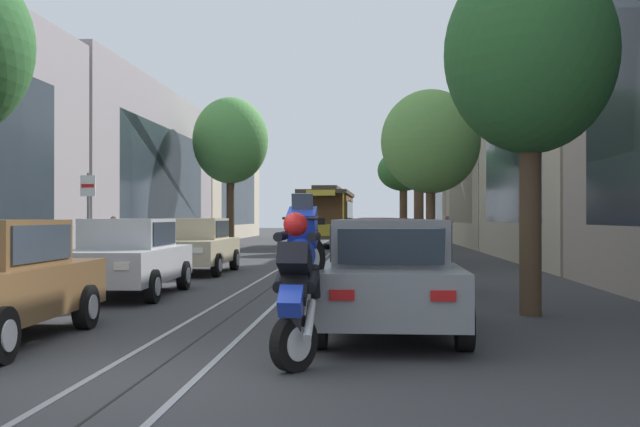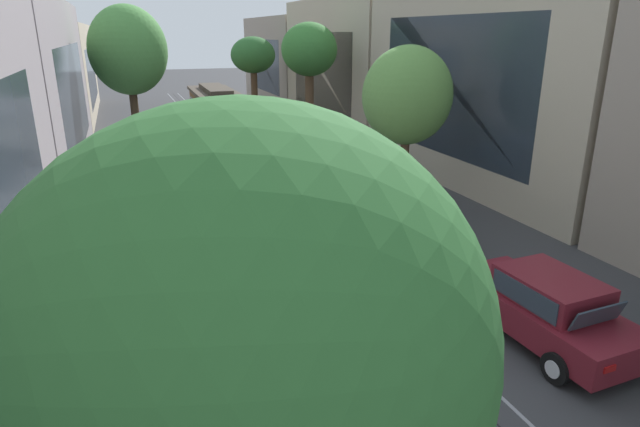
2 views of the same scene
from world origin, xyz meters
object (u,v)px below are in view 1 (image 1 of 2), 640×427
parked_car_blue_fourth_right (379,238)px  street_sign_post (88,216)px  parked_car_beige_mid_left (196,245)px  pedestrian_on_left_pavement (447,230)px  parked_car_maroon_second_right (385,254)px  parked_car_beige_mid_right (381,244)px  street_tree_kerb_right_mid (419,142)px  cable_car_trolley (328,216)px  street_tree_kerb_right_second (431,142)px  parked_car_silver_second_left (127,257)px  street_tree_kerb_right_fourth (403,172)px  motorcycle_with_rider (299,275)px  parked_car_orange_far_right (373,230)px  parked_car_silver_sixth_right (375,232)px  street_tree_kerb_right_near (530,56)px  street_tree_kerb_left_second (230,141)px  pedestrian_on_right_pavement (114,240)px  parked_car_grey_near_right (389,276)px  parked_car_brown_fifth_right (378,235)px

parked_car_blue_fourth_right → street_sign_post: bearing=-119.6°
parked_car_beige_mid_left → pedestrian_on_left_pavement: 19.58m
parked_car_maroon_second_right → parked_car_beige_mid_right: (0.02, 6.17, 0.00)m
parked_car_beige_mid_right → parked_car_blue_fourth_right: 6.03m
street_tree_kerb_right_mid → cable_car_trolley: 7.14m
street_tree_kerb_right_second → parked_car_silver_second_left: bearing=-122.6°
street_sign_post → street_tree_kerb_right_fourth: bearing=75.6°
parked_car_silver_second_left → parked_car_beige_mid_right: size_ratio=1.00×
street_tree_kerb_right_mid → motorcycle_with_rider: 30.68m
parked_car_beige_mid_left → cable_car_trolley: 20.80m
parked_car_beige_mid_right → street_tree_kerb_right_second: bearing=62.5°
parked_car_orange_far_right → street_tree_kerb_right_mid: (2.23, -9.61, 4.60)m
parked_car_silver_sixth_right → parked_car_orange_far_right: (-0.04, 6.94, 0.00)m
street_tree_kerb_right_near → street_tree_kerb_right_mid: size_ratio=0.86×
street_tree_kerb_left_second → pedestrian_on_right_pavement: street_tree_kerb_left_second is taller
parked_car_silver_sixth_right → pedestrian_on_left_pavement: (3.66, -2.08, 0.15)m
cable_car_trolley → parked_car_maroon_second_right: bearing=-84.1°
parked_car_grey_near_right → street_sign_post: bearing=135.8°
street_tree_kerb_right_near → pedestrian_on_left_pavement: size_ratio=3.55×
parked_car_orange_far_right → pedestrian_on_left_pavement: size_ratio=2.62×
street_tree_kerb_left_second → cable_car_trolley: size_ratio=0.85×
parked_car_maroon_second_right → parked_car_brown_fifth_right: size_ratio=1.00×
parked_car_blue_fourth_right → street_tree_kerb_right_fourth: bearing=85.0°
parked_car_blue_fourth_right → pedestrian_on_right_pavement: 10.51m
street_tree_kerb_right_near → street_tree_kerb_right_second: street_tree_kerb_right_second is taller
street_tree_kerb_right_mid → street_tree_kerb_right_fourth: bearing=90.8°
parked_car_beige_mid_left → street_tree_kerb_right_mid: 18.98m
parked_car_grey_near_right → parked_car_orange_far_right: same height
parked_car_orange_far_right → cable_car_trolley: bearing=-113.5°
parked_car_maroon_second_right → cable_car_trolley: 25.49m
parked_car_brown_fifth_right → parked_car_silver_sixth_right: (-0.12, 5.70, 0.00)m
motorcycle_with_rider → pedestrian_on_right_pavement: size_ratio=1.15×
parked_car_silver_second_left → street_tree_kerb_left_second: bearing=95.2°
street_sign_post → street_tree_kerb_right_second: bearing=47.4°
street_tree_kerb_right_mid → motorcycle_with_rider: (-3.28, -30.18, -4.41)m
cable_car_trolley → street_sign_post: 25.49m
street_tree_kerb_right_mid → parked_car_grey_near_right: bearing=-94.6°
parked_car_blue_fourth_right → street_tree_kerb_left_second: (-7.48, 9.62, 4.72)m
parked_car_beige_mid_right → parked_car_orange_far_right: (-0.09, 25.01, 0.00)m
parked_car_brown_fifth_right → motorcycle_with_rider: 27.18m
parked_car_silver_sixth_right → street_tree_kerb_left_second: 9.12m
parked_car_beige_mid_left → parked_car_blue_fourth_right: bearing=54.3°
parked_car_maroon_second_right → motorcycle_with_rider: 8.69m
parked_car_beige_mid_left → street_tree_kerb_right_mid: bearing=66.0°
street_tree_kerb_right_mid → parked_car_beige_mid_right: bearing=-97.9°
parked_car_orange_far_right → parked_car_brown_fifth_right: bearing=-89.3°
street_tree_kerb_right_second → cable_car_trolley: bearing=105.5°
parked_car_silver_sixth_right → motorcycle_with_rider: 32.87m
parked_car_blue_fourth_right → motorcycle_with_rider: bearing=-93.2°
parked_car_silver_sixth_right → motorcycle_with_rider: bearing=-91.9°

